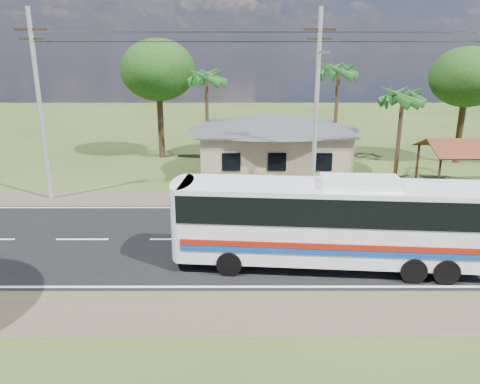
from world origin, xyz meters
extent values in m
plane|color=#2B4016|center=(0.00, 0.00, 0.00)|extent=(120.00, 120.00, 0.00)
cube|color=black|center=(0.00, 0.00, 0.01)|extent=(120.00, 10.00, 0.02)
cube|color=brown|center=(0.00, 6.50, 0.01)|extent=(120.00, 3.00, 0.01)
cube|color=brown|center=(0.00, -6.50, 0.01)|extent=(120.00, 3.00, 0.01)
cube|color=silver|center=(0.00, 4.70, 0.03)|extent=(120.00, 0.15, 0.01)
cube|color=silver|center=(0.00, -4.70, 0.03)|extent=(120.00, 0.15, 0.01)
cube|color=silver|center=(0.00, 0.00, 0.03)|extent=(120.00, 0.15, 0.01)
cube|color=tan|center=(1.00, 13.00, 1.60)|extent=(10.00, 8.00, 3.20)
cube|color=#4C4F54|center=(1.00, 13.00, 3.25)|extent=(10.60, 8.60, 0.10)
pyramid|color=#4C4F54|center=(1.00, 13.00, 4.40)|extent=(12.40, 10.00, 1.20)
cube|color=black|center=(-2.00, 8.98, 1.70)|extent=(1.20, 0.08, 1.20)
cube|color=black|center=(1.00, 8.98, 1.70)|extent=(1.20, 0.08, 1.20)
cube|color=black|center=(4.00, 8.98, 1.70)|extent=(1.20, 0.08, 1.20)
cylinder|color=#322112|center=(10.70, 6.70, 1.30)|extent=(0.16, 0.16, 2.60)
cylinder|color=#322112|center=(10.70, 10.30, 1.30)|extent=(0.16, 0.16, 2.60)
cube|color=brown|center=(13.00, 7.40, 2.90)|extent=(5.20, 2.28, 0.90)
cube|color=brown|center=(13.00, 9.60, 2.90)|extent=(5.20, 2.28, 0.90)
cube|color=#322112|center=(13.00, 8.50, 3.25)|extent=(5.20, 0.12, 0.12)
cube|color=#9E9E99|center=(12.00, 5.60, 0.45)|extent=(7.00, 0.30, 0.90)
cylinder|color=#9E9E99|center=(-13.00, 6.50, 5.50)|extent=(0.26, 0.26, 11.00)
cube|color=#322112|center=(-13.00, 6.50, 9.80)|extent=(1.80, 0.12, 0.12)
cube|color=#322112|center=(-13.00, 6.50, 9.30)|extent=(1.40, 0.10, 0.10)
cylinder|color=#9E9E99|center=(3.00, 6.50, 5.50)|extent=(0.26, 0.26, 11.00)
cube|color=#322112|center=(3.00, 6.50, 9.80)|extent=(1.80, 0.12, 0.12)
cube|color=#322112|center=(3.00, 6.50, 9.30)|extent=(1.40, 0.10, 0.10)
cylinder|color=gray|center=(3.00, 5.50, 8.60)|extent=(0.08, 2.00, 0.08)
cube|color=gray|center=(3.00, 4.50, 8.60)|extent=(0.50, 0.18, 0.12)
cylinder|color=black|center=(-5.00, 6.50, 9.60)|extent=(16.00, 0.02, 0.02)
cylinder|color=black|center=(10.50, 6.50, 9.60)|extent=(15.00, 0.02, 0.02)
cylinder|color=#47301E|center=(9.50, 11.00, 3.00)|extent=(0.28, 0.28, 6.00)
cylinder|color=#47301E|center=(6.00, 15.50, 3.75)|extent=(0.28, 0.28, 7.50)
cylinder|color=#47301E|center=(-4.00, 16.00, 3.50)|extent=(0.28, 0.28, 7.00)
cylinder|color=#47301E|center=(-8.00, 18.00, 2.97)|extent=(0.50, 0.50, 5.95)
ellipsoid|color=#0F370F|center=(-8.00, 18.00, 7.15)|extent=(6.00, 6.00, 4.92)
cylinder|color=#47301E|center=(16.00, 16.00, 2.80)|extent=(0.50, 0.50, 5.60)
ellipsoid|color=#0F370F|center=(16.00, 16.00, 6.72)|extent=(5.60, 5.60, 4.59)
cube|color=white|center=(2.34, -2.83, 2.01)|extent=(12.53, 3.62, 3.09)
cube|color=black|center=(2.34, -2.83, 2.78)|extent=(12.59, 3.68, 1.13)
cube|color=black|center=(-3.81, -2.31, 2.42)|extent=(0.32, 2.37, 1.85)
cube|color=#9B1709|center=(2.23, -4.14, 1.44)|extent=(12.11, 1.07, 0.23)
cube|color=navy|center=(2.23, -4.14, 1.18)|extent=(12.11, 1.07, 0.23)
cube|color=white|center=(3.37, -2.92, 3.71)|extent=(3.22, 1.90, 0.31)
cylinder|color=black|center=(-1.86, -3.66, 0.51)|extent=(1.06, 0.45, 1.03)
cylinder|color=black|center=(-1.66, -1.30, 0.51)|extent=(1.06, 0.45, 1.03)
cylinder|color=black|center=(5.32, -4.28, 0.51)|extent=(1.06, 0.45, 1.03)
cylinder|color=black|center=(5.52, -1.92, 0.51)|extent=(1.06, 0.45, 1.03)
cylinder|color=black|center=(6.55, -4.38, 0.51)|extent=(1.06, 0.45, 1.03)
cylinder|color=black|center=(6.75, -2.02, 0.51)|extent=(1.06, 0.45, 1.03)
imported|color=black|center=(9.40, 5.00, 0.46)|extent=(1.84, 0.89, 0.93)
imported|color=navy|center=(10.45, 5.12, 0.85)|extent=(0.70, 0.54, 1.70)
camera|label=1|loc=(-1.44, -20.77, 8.75)|focal=35.00mm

